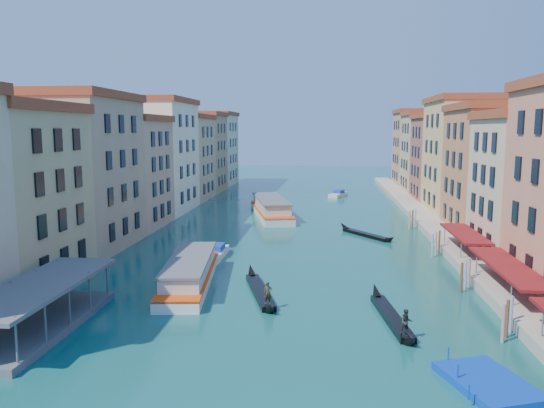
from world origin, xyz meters
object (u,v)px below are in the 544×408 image
Objects in this scene: vaporetto_near at (190,272)px; gondola_fore at (260,289)px; vaporetto_far at (271,208)px; gondola_right at (392,315)px; vaporetto_stop at (41,312)px; blue_dock at (488,383)px.

vaporetto_near reaches higher than gondola_fore.
vaporetto_far is 52.84m from gondola_right.
vaporetto_stop is at bearing -128.68° from vaporetto_near.
vaporetto_stop is 18.85m from gondola_fore.
vaporetto_far reaches higher than gondola_fore.
vaporetto_far is 44.88m from gondola_fore.
gondola_fore is at bearing 33.99° from vaporetto_stop.
vaporetto_stop reaches higher than vaporetto_far.
vaporetto_far is at bearing 98.84° from gondola_right.
vaporetto_stop reaches higher than gondola_fore.
gondola_fore is 22.93m from blue_dock.
vaporetto_far is 64.30m from blue_dock.
vaporetto_far is at bearing 78.38° from gondola_fore.
gondola_right is at bearing 92.68° from blue_dock.
gondola_fore is (3.66, -44.72, -1.01)m from vaporetto_far.
vaporetto_stop is 1.26× the size of gondola_right.
vaporetto_far is at bearing 87.84° from blue_dock.
vaporetto_near is 42.24m from vaporetto_far.
vaporetto_stop reaches higher than gondola_right.
blue_dock is (23.27, -19.17, -0.96)m from vaporetto_near.
gondola_fore is at bearing 145.01° from gondola_right.
gondola_fore is 12.91m from gondola_right.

